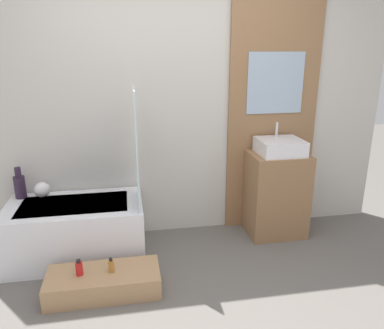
% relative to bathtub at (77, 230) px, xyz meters
% --- Properties ---
extents(wall_tiled_back, '(4.20, 0.06, 2.60)m').
position_rel_bathtub_xyz_m(wall_tiled_back, '(0.91, 0.38, 1.05)').
color(wall_tiled_back, beige).
rests_on(wall_tiled_back, ground_plane).
extents(wall_wood_accent, '(0.88, 0.04, 2.60)m').
position_rel_bathtub_xyz_m(wall_wood_accent, '(1.88, 0.33, 1.06)').
color(wall_wood_accent, '#8E6642').
rests_on(wall_wood_accent, ground_plane).
extents(bathtub, '(1.15, 0.65, 0.50)m').
position_rel_bathtub_xyz_m(bathtub, '(0.00, 0.00, 0.00)').
color(bathtub, white).
rests_on(bathtub, ground_plane).
extents(glass_shower_screen, '(0.01, 0.44, 0.97)m').
position_rel_bathtub_xyz_m(glass_shower_screen, '(0.54, -0.09, 0.73)').
color(glass_shower_screen, silver).
rests_on(glass_shower_screen, bathtub).
extents(wooden_step_bench, '(0.84, 0.36, 0.17)m').
position_rel_bathtub_xyz_m(wooden_step_bench, '(0.25, -0.58, -0.16)').
color(wooden_step_bench, '#A87F56').
rests_on(wooden_step_bench, ground_plane).
extents(vanity_cabinet, '(0.54, 0.41, 0.82)m').
position_rel_bathtub_xyz_m(vanity_cabinet, '(1.88, 0.10, 0.16)').
color(vanity_cabinet, '#8E6642').
rests_on(vanity_cabinet, ground_plane).
extents(sink, '(0.41, 0.37, 0.28)m').
position_rel_bathtub_xyz_m(sink, '(1.88, 0.10, 0.64)').
color(sink, white).
rests_on(sink, vanity_cabinet).
extents(vase_tall_dark, '(0.10, 0.10, 0.28)m').
position_rel_bathtub_xyz_m(vase_tall_dark, '(-0.48, 0.23, 0.36)').
color(vase_tall_dark, '#2D1E33').
rests_on(vase_tall_dark, bathtub).
extents(vase_round_light, '(0.14, 0.14, 0.14)m').
position_rel_bathtub_xyz_m(vase_round_light, '(-0.29, 0.21, 0.31)').
color(vase_round_light, white).
rests_on(vase_round_light, bathtub).
extents(bottle_soap_primary, '(0.05, 0.05, 0.12)m').
position_rel_bathtub_xyz_m(bottle_soap_primary, '(0.08, -0.58, -0.02)').
color(bottle_soap_primary, red).
rests_on(bottle_soap_primary, wooden_step_bench).
extents(bottle_soap_secondary, '(0.04, 0.04, 0.11)m').
position_rel_bathtub_xyz_m(bottle_soap_secondary, '(0.31, -0.58, -0.03)').
color(bottle_soap_secondary, '#B2752D').
rests_on(bottle_soap_secondary, wooden_step_bench).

